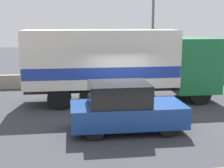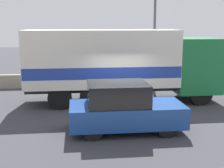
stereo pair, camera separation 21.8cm
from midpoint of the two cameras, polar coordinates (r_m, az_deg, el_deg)
The scene contains 5 objects.
ground_plane at distance 12.41m, azimuth 2.12°, elevation -6.52°, with size 80.00×80.00×0.00m, color #38383D.
stone_wall_backdrop at distance 18.92m, azimuth -1.38°, elevation 0.84°, with size 60.00×0.35×0.79m.
street_lamp at distance 18.40m, azimuth 7.18°, elevation 12.23°, with size 0.56×0.28×7.20m.
box_truck at distance 14.80m, azimuth 0.74°, elevation 4.01°, with size 9.09×2.55×3.45m.
car_hatchback at distance 10.93m, azimuth 1.76°, elevation -4.39°, with size 3.96×1.86×1.73m.
Camera 1 is at (-2.14, -11.64, 3.74)m, focal length 50.00 mm.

